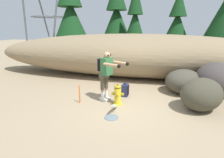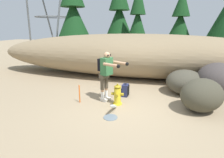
{
  "view_description": "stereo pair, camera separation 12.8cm",
  "coord_description": "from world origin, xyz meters",
  "px_view_note": "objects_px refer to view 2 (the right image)",
  "views": [
    {
      "loc": [
        0.75,
        -5.17,
        2.39
      ],
      "look_at": [
        -0.45,
        0.36,
        0.75
      ],
      "focal_mm": 28.46,
      "sensor_mm": 36.0,
      "label": 1
    },
    {
      "loc": [
        0.88,
        -5.14,
        2.39
      ],
      "look_at": [
        -0.45,
        0.36,
        0.75
      ],
      "focal_mm": 28.46,
      "sensor_mm": 36.0,
      "label": 2
    }
  ],
  "objects_px": {
    "utility_worker": "(106,71)",
    "fire_hydrant": "(117,95)",
    "spare_backpack": "(125,90)",
    "boulder_mid": "(185,82)",
    "boulder_small": "(202,95)",
    "survey_stake": "(80,94)",
    "boulder_large": "(218,80)"
  },
  "relations": [
    {
      "from": "fire_hydrant",
      "to": "utility_worker",
      "type": "xyz_separation_m",
      "value": [
        -0.42,
        0.21,
        0.73
      ]
    },
    {
      "from": "fire_hydrant",
      "to": "boulder_mid",
      "type": "xyz_separation_m",
      "value": [
        2.24,
        1.59,
        0.13
      ]
    },
    {
      "from": "fire_hydrant",
      "to": "spare_backpack",
      "type": "relative_size",
      "value": 1.48
    },
    {
      "from": "boulder_large",
      "to": "survey_stake",
      "type": "relative_size",
      "value": 2.57
    },
    {
      "from": "survey_stake",
      "to": "boulder_mid",
      "type": "bearing_deg",
      "value": 26.58
    },
    {
      "from": "spare_backpack",
      "to": "boulder_mid",
      "type": "height_order",
      "value": "boulder_mid"
    },
    {
      "from": "utility_worker",
      "to": "boulder_small",
      "type": "xyz_separation_m",
      "value": [
        2.91,
        -0.07,
        -0.56
      ]
    },
    {
      "from": "boulder_mid",
      "to": "utility_worker",
      "type": "bearing_deg",
      "value": -152.5
    },
    {
      "from": "fire_hydrant",
      "to": "survey_stake",
      "type": "xyz_separation_m",
      "value": [
        -1.24,
        -0.15,
        -0.02
      ]
    },
    {
      "from": "boulder_mid",
      "to": "boulder_small",
      "type": "relative_size",
      "value": 1.07
    },
    {
      "from": "utility_worker",
      "to": "fire_hydrant",
      "type": "bearing_deg",
      "value": -0.54
    },
    {
      "from": "boulder_mid",
      "to": "survey_stake",
      "type": "height_order",
      "value": "boulder_mid"
    },
    {
      "from": "utility_worker",
      "to": "boulder_small",
      "type": "relative_size",
      "value": 1.28
    },
    {
      "from": "boulder_mid",
      "to": "boulder_large",
      "type": "bearing_deg",
      "value": -1.08
    },
    {
      "from": "spare_backpack",
      "to": "boulder_small",
      "type": "bearing_deg",
      "value": 168.99
    },
    {
      "from": "boulder_mid",
      "to": "survey_stake",
      "type": "xyz_separation_m",
      "value": [
        -3.48,
        -1.74,
        -0.15
      ]
    },
    {
      "from": "utility_worker",
      "to": "spare_backpack",
      "type": "distance_m",
      "value": 1.14
    },
    {
      "from": "utility_worker",
      "to": "survey_stake",
      "type": "relative_size",
      "value": 2.76
    },
    {
      "from": "spare_backpack",
      "to": "boulder_large",
      "type": "height_order",
      "value": "boulder_large"
    },
    {
      "from": "spare_backpack",
      "to": "boulder_large",
      "type": "distance_m",
      "value": 3.32
    },
    {
      "from": "survey_stake",
      "to": "spare_backpack",
      "type": "bearing_deg",
      "value": 34.5
    },
    {
      "from": "utility_worker",
      "to": "boulder_large",
      "type": "bearing_deg",
      "value": 45.99
    },
    {
      "from": "fire_hydrant",
      "to": "spare_backpack",
      "type": "height_order",
      "value": "fire_hydrant"
    },
    {
      "from": "spare_backpack",
      "to": "boulder_small",
      "type": "relative_size",
      "value": 0.36
    },
    {
      "from": "spare_backpack",
      "to": "boulder_small",
      "type": "distance_m",
      "value": 2.48
    },
    {
      "from": "boulder_mid",
      "to": "boulder_small",
      "type": "distance_m",
      "value": 1.47
    },
    {
      "from": "boulder_small",
      "to": "survey_stake",
      "type": "height_order",
      "value": "boulder_small"
    },
    {
      "from": "boulder_small",
      "to": "spare_backpack",
      "type": "bearing_deg",
      "value": 164.88
    },
    {
      "from": "utility_worker",
      "to": "boulder_large",
      "type": "height_order",
      "value": "utility_worker"
    },
    {
      "from": "boulder_mid",
      "to": "boulder_small",
      "type": "height_order",
      "value": "boulder_small"
    },
    {
      "from": "fire_hydrant",
      "to": "boulder_small",
      "type": "bearing_deg",
      "value": 3.24
    },
    {
      "from": "spare_backpack",
      "to": "boulder_small",
      "type": "height_order",
      "value": "boulder_small"
    }
  ]
}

